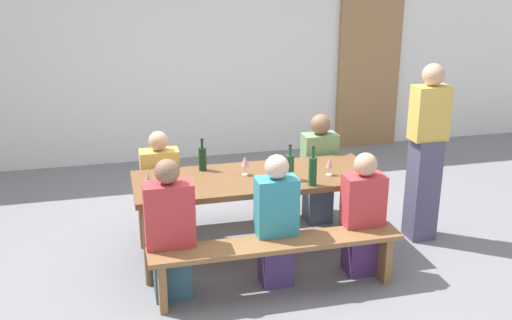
# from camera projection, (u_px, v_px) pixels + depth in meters

# --- Properties ---
(ground_plane) EXTENTS (24.00, 24.00, 0.00)m
(ground_plane) POSITION_uv_depth(u_px,v_px,m) (256.00, 252.00, 5.54)
(ground_plane) COLOR slate
(back_wall) EXTENTS (14.00, 0.20, 3.20)m
(back_wall) POSITION_uv_depth(u_px,v_px,m) (200.00, 37.00, 7.78)
(back_wall) COLOR white
(back_wall) RESTS_ON ground
(wooden_door) EXTENTS (0.90, 0.06, 2.10)m
(wooden_door) POSITION_uv_depth(u_px,v_px,m) (369.00, 73.00, 8.36)
(wooden_door) COLOR #9E7247
(wooden_door) RESTS_ON ground
(tasting_table) EXTENTS (2.15, 0.81, 0.75)m
(tasting_table) POSITION_uv_depth(u_px,v_px,m) (256.00, 184.00, 5.32)
(tasting_table) COLOR brown
(tasting_table) RESTS_ON ground
(bench_near) EXTENTS (2.05, 0.30, 0.45)m
(bench_near) POSITION_uv_depth(u_px,v_px,m) (277.00, 252.00, 4.78)
(bench_near) COLOR olive
(bench_near) RESTS_ON ground
(bench_far) EXTENTS (2.05, 0.30, 0.45)m
(bench_far) POSITION_uv_depth(u_px,v_px,m) (239.00, 189.00, 6.07)
(bench_far) COLOR olive
(bench_far) RESTS_ON ground
(wine_bottle_0) EXTENTS (0.07, 0.07, 0.30)m
(wine_bottle_0) POSITION_uv_depth(u_px,v_px,m) (202.00, 158.00, 5.41)
(wine_bottle_0) COLOR #143319
(wine_bottle_0) RESTS_ON tasting_table
(wine_bottle_1) EXTENTS (0.07, 0.07, 0.35)m
(wine_bottle_1) POSITION_uv_depth(u_px,v_px,m) (313.00, 171.00, 5.04)
(wine_bottle_1) COLOR #194723
(wine_bottle_1) RESTS_ON tasting_table
(wine_bottle_2) EXTENTS (0.07, 0.07, 0.31)m
(wine_bottle_2) POSITION_uv_depth(u_px,v_px,m) (290.00, 166.00, 5.18)
(wine_bottle_2) COLOR #234C2D
(wine_bottle_2) RESTS_ON tasting_table
(wine_glass_0) EXTENTS (0.07, 0.07, 0.17)m
(wine_glass_0) POSITION_uv_depth(u_px,v_px,m) (159.00, 185.00, 4.76)
(wine_glass_0) COLOR silver
(wine_glass_0) RESTS_ON tasting_table
(wine_glass_1) EXTENTS (0.07, 0.07, 0.17)m
(wine_glass_1) POSITION_uv_depth(u_px,v_px,m) (245.00, 162.00, 5.29)
(wine_glass_1) COLOR silver
(wine_glass_1) RESTS_ON tasting_table
(wine_glass_2) EXTENTS (0.06, 0.06, 0.17)m
(wine_glass_2) POSITION_uv_depth(u_px,v_px,m) (329.00, 163.00, 5.29)
(wine_glass_2) COLOR silver
(wine_glass_2) RESTS_ON tasting_table
(wine_glass_3) EXTENTS (0.06, 0.06, 0.18)m
(wine_glass_3) POSITION_uv_depth(u_px,v_px,m) (148.00, 178.00, 4.91)
(wine_glass_3) COLOR silver
(wine_glass_3) RESTS_ON tasting_table
(seated_guest_near_0) EXTENTS (0.38, 0.24, 1.16)m
(seated_guest_near_0) POSITION_uv_depth(u_px,v_px,m) (170.00, 233.00, 4.67)
(seated_guest_near_0) COLOR #325668
(seated_guest_near_0) RESTS_ON ground
(seated_guest_near_1) EXTENTS (0.33, 0.24, 1.12)m
(seated_guest_near_1) POSITION_uv_depth(u_px,v_px,m) (276.00, 223.00, 4.86)
(seated_guest_near_1) COLOR #483268
(seated_guest_near_1) RESTS_ON ground
(seated_guest_near_2) EXTENTS (0.34, 0.24, 1.08)m
(seated_guest_near_2) POSITION_uv_depth(u_px,v_px,m) (362.00, 217.00, 5.04)
(seated_guest_near_2) COLOR #4C2B64
(seated_guest_near_2) RESTS_ON ground
(seated_guest_far_0) EXTENTS (0.36, 0.24, 1.06)m
(seated_guest_far_0) POSITION_uv_depth(u_px,v_px,m) (161.00, 188.00, 5.70)
(seated_guest_far_0) COLOR #413E65
(seated_guest_far_0) RESTS_ON ground
(seated_guest_far_1) EXTENTS (0.34, 0.24, 1.13)m
(seated_guest_far_1) POSITION_uv_depth(u_px,v_px,m) (319.00, 171.00, 6.05)
(seated_guest_far_1) COLOR #455267
(seated_guest_far_1) RESTS_ON ground
(standing_host) EXTENTS (0.33, 0.24, 1.69)m
(standing_host) POSITION_uv_depth(u_px,v_px,m) (426.00, 155.00, 5.59)
(standing_host) COLOR #4E4B68
(standing_host) RESTS_ON ground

